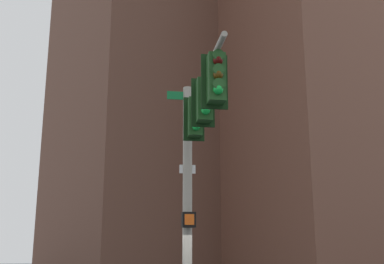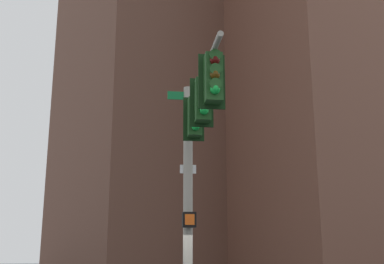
# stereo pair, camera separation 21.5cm
# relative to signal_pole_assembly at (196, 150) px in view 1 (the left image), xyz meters

# --- Properties ---
(signal_pole_assembly) EXTENTS (3.18, 4.90, 6.68)m
(signal_pole_assembly) POSITION_rel_signal_pole_assembly_xyz_m (0.00, 0.00, 0.00)
(signal_pole_assembly) COLOR #9E998C
(signal_pole_assembly) RESTS_ON ground_plane
(building_brick_nearside) EXTENTS (24.28, 21.87, 45.62)m
(building_brick_nearside) POSITION_rel_signal_pole_assembly_xyz_m (35.96, 25.97, 18.29)
(building_brick_nearside) COLOR brown
(building_brick_nearside) RESTS_ON ground_plane
(building_brick_midblock) EXTENTS (19.24, 14.26, 39.96)m
(building_brick_midblock) POSITION_rel_signal_pole_assembly_xyz_m (20.87, 33.01, 15.46)
(building_brick_midblock) COLOR brown
(building_brick_midblock) RESTS_ON ground_plane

